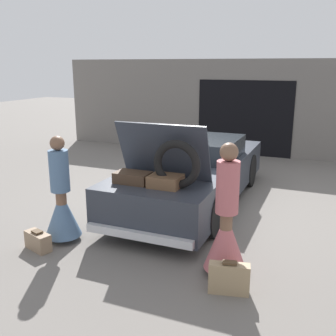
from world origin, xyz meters
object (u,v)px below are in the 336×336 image
Objects in this scene: suitcase_beside_right_person at (229,278)px; person_right at (226,228)px; person_left at (62,204)px; car at (194,173)px; suitcase_beside_left_person at (38,241)px.

person_right is at bearing 110.94° from suitcase_beside_right_person.
person_left is at bearing 170.37° from suitcase_beside_right_person.
car is 3.22m from suitcase_beside_left_person.
suitcase_beside_left_person is (-0.13, -0.43, -0.45)m from person_left.
suitcase_beside_right_person reaches higher than suitcase_beside_left_person.
person_right is at bearing 8.22° from suitcase_beside_left_person.
suitcase_beside_right_person is (0.16, -0.43, -0.44)m from person_right.
person_right is 0.63m from suitcase_beside_right_person.
person_right reaches higher than person_left.
car is at bearing 30.36° from person_right.
car is 2.74m from person_left.
person_right is (1.28, -2.46, 0.04)m from car.
person_right is 3.45× the size of suitcase_beside_right_person.
car is 2.79× the size of person_right.
person_right is at bearing -62.55° from car.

